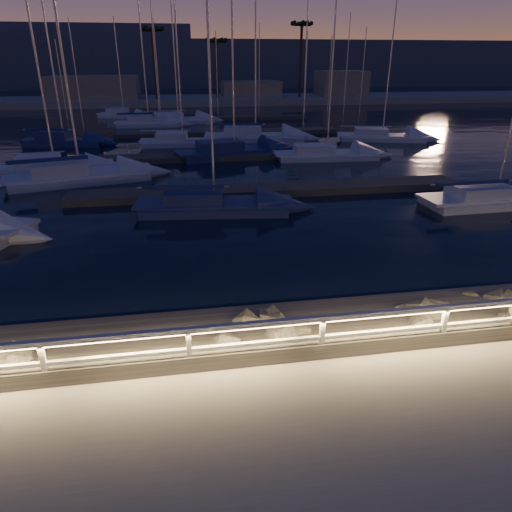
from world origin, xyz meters
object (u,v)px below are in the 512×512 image
Objects in this scene: sailboat_f at (77,175)px; sailboat_a at (52,167)px; sailboat_j at (181,141)px; sailboat_n at (177,120)px; sailboat_c at (210,204)px; sailboat_d at (492,197)px; sailboat_h at (324,154)px; sailboat_i at (147,123)px; sailboat_k at (253,136)px; sailboat_m at (123,114)px; sailboat_g at (231,151)px; sailboat_e at (62,141)px; guard_rail at (403,320)px; sailboat_l at (380,136)px.

sailboat_a is at bearing 111.96° from sailboat_f.
sailboat_n is at bearing 96.24° from sailboat_j.
sailboat_d is (14.41, -1.18, -0.01)m from sailboat_c.
sailboat_h reaches higher than sailboat_i.
sailboat_n reaches higher than sailboat_a.
sailboat_h reaches higher than sailboat_c.
sailboat_k is 1.08× the size of sailboat_n.
sailboat_m is at bearing 76.54° from sailboat_f.
sailboat_g reaches higher than sailboat_h.
sailboat_k is (13.00, 13.58, -0.00)m from sailboat_f.
sailboat_e is 20.46m from sailboat_m.
sailboat_a is 22.78m from sailboat_i.
sailboat_l reaches higher than guard_rail.
sailboat_m is (-25.26, 22.10, 0.02)m from sailboat_l.
sailboat_g is at bearing -142.86° from sailboat_l.
sailboat_k is at bearing 81.63° from sailboat_c.
sailboat_n is at bearing 62.57° from sailboat_e.
sailboat_a is 0.93× the size of sailboat_d.
sailboat_n is at bearing 63.38° from sailboat_a.
sailboat_k reaches higher than sailboat_a.
sailboat_d reaches higher than sailboat_a.
sailboat_c is (-3.55, 13.17, -0.96)m from guard_rail.
guard_rail is 32.61m from sailboat_j.
sailboat_l reaches higher than sailboat_a.
sailboat_a is at bearing -144.81° from sailboat_l.
guard_rail is at bearing -68.17° from sailboat_a.
sailboat_e is at bearing 137.33° from sailboat_d.
sailboat_g reaches higher than sailboat_a.
sailboat_f is 1.06× the size of sailboat_l.
guard_rail is at bearing -76.39° from sailboat_j.
sailboat_l is at bearing -1.13° from sailboat_k.
sailboat_d is 0.88× the size of sailboat_g.
sailboat_m is at bearing 123.99° from sailboat_h.
sailboat_f is at bearing -112.86° from sailboat_j.
sailboat_e is (-14.86, 34.05, -0.94)m from guard_rail.
sailboat_g is at bearing -91.06° from sailboat_n.
sailboat_e is 0.95× the size of sailboat_i.
sailboat_l is at bearing 7.29° from sailboat_g.
sailboat_e is 0.79× the size of sailboat_g.
sailboat_d is 1.00× the size of sailboat_h.
sailboat_e is at bearing 175.24° from sailboat_j.
sailboat_f reaches higher than sailboat_h.
sailboat_i reaches higher than sailboat_j.
sailboat_d is 20.37m from sailboat_l.
sailboat_d is 23.65m from sailboat_k.
sailboat_n is (-18.48, 15.12, 0.06)m from sailboat_l.
sailboat_d is 0.98× the size of sailboat_l.
sailboat_e is 0.90× the size of sailboat_h.
sailboat_l is 1.17× the size of sailboat_m.
sailboat_n reaches higher than sailboat_m.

